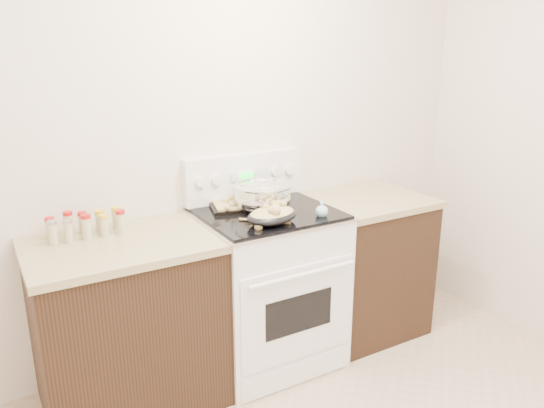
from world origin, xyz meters
TOP-DOWN VIEW (x-y plane):
  - room_shell at (0.00, 0.00)m, footprint 4.10×3.60m
  - counter_left at (-0.48, 1.43)m, footprint 0.93×0.67m
  - counter_right at (1.08, 1.43)m, footprint 0.73×0.67m
  - kitchen_range at (0.35, 1.42)m, footprint 0.78×0.73m
  - mixing_bowl at (0.35, 1.47)m, footprint 0.41×0.41m
  - roasting_pan at (0.27, 1.23)m, footprint 0.35×0.29m
  - baking_sheet at (0.28, 1.57)m, footprint 0.45×0.37m
  - wooden_spoon at (0.19, 1.21)m, footprint 0.21×0.21m
  - blue_ladle at (0.57, 1.21)m, footprint 0.16×0.23m
  - spice_jars at (-0.61, 1.58)m, footprint 0.37×0.15m

SIDE VIEW (x-z plane):
  - counter_left at x=-0.48m, z-range 0.00..0.92m
  - counter_right at x=1.08m, z-range 0.00..0.92m
  - kitchen_range at x=0.35m, z-range -0.12..1.10m
  - wooden_spoon at x=0.19m, z-range 0.93..0.98m
  - baking_sheet at x=0.28m, z-range 0.93..0.99m
  - blue_ladle at x=0.57m, z-range 0.93..1.02m
  - spice_jars at x=-0.61m, z-range 0.92..1.05m
  - roasting_pan at x=0.27m, z-range 0.93..1.05m
  - mixing_bowl at x=0.35m, z-range 0.92..1.12m
  - room_shell at x=0.00m, z-range 0.33..3.08m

